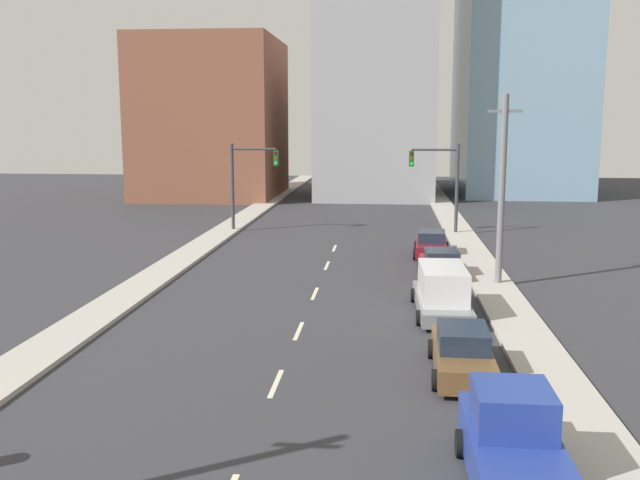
# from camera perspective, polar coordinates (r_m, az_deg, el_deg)

# --- Properties ---
(sidewalk_left) EXTENTS (2.06, 98.12, 0.18)m
(sidewalk_left) POSITION_cam_1_polar(r_m,az_deg,el_deg) (56.21, -6.72, 1.35)
(sidewalk_left) COLOR #ADA89E
(sidewalk_left) RESTS_ON ground
(sidewalk_right) EXTENTS (2.06, 98.12, 0.18)m
(sidewalk_right) POSITION_cam_1_polar(r_m,az_deg,el_deg) (55.19, 10.78, 1.10)
(sidewalk_right) COLOR #ADA89E
(sidewalk_right) RESTS_ON ground
(lane_stripe_at_15m) EXTENTS (0.16, 2.40, 0.01)m
(lane_stripe_at_15m) POSITION_cam_1_polar(r_m,az_deg,el_deg) (22.34, -3.54, -11.37)
(lane_stripe_at_15m) COLOR beige
(lane_stripe_at_15m) RESTS_ON ground
(lane_stripe_at_21m) EXTENTS (0.16, 2.40, 0.01)m
(lane_stripe_at_21m) POSITION_cam_1_polar(r_m,az_deg,el_deg) (27.58, -1.72, -7.27)
(lane_stripe_at_21m) COLOR beige
(lane_stripe_at_21m) RESTS_ON ground
(lane_stripe_at_27m) EXTENTS (0.16, 2.40, 0.01)m
(lane_stripe_at_27m) POSITION_cam_1_polar(r_m,az_deg,el_deg) (33.39, -0.42, -4.30)
(lane_stripe_at_27m) COLOR beige
(lane_stripe_at_27m) RESTS_ON ground
(lane_stripe_at_34m) EXTENTS (0.16, 2.40, 0.01)m
(lane_stripe_at_34m) POSITION_cam_1_polar(r_m,az_deg,el_deg) (39.78, 0.56, -2.06)
(lane_stripe_at_34m) COLOR beige
(lane_stripe_at_34m) RESTS_ON ground
(lane_stripe_at_39m) EXTENTS (0.16, 2.40, 0.01)m
(lane_stripe_at_39m) POSITION_cam_1_polar(r_m,az_deg,el_deg) (45.25, 1.16, -0.65)
(lane_stripe_at_39m) COLOR beige
(lane_stripe_at_39m) RESTS_ON ground
(building_brick_left) EXTENTS (14.00, 16.00, 16.50)m
(building_brick_left) POSITION_cam_1_polar(r_m,az_deg,el_deg) (77.49, -8.60, 9.57)
(building_brick_left) COLOR brown
(building_brick_left) RESTS_ON ground
(building_office_center) EXTENTS (12.00, 20.00, 29.28)m
(building_office_center) POSITION_cam_1_polar(r_m,az_deg,el_deg) (79.50, 4.56, 14.25)
(building_office_center) COLOR #99999E
(building_office_center) RESTS_ON ground
(building_glass_right) EXTENTS (13.00, 20.00, 30.69)m
(building_glass_right) POSITION_cam_1_polar(r_m,az_deg,el_deg) (84.76, 15.71, 14.12)
(building_glass_right) COLOR #7A9EB7
(building_glass_right) RESTS_ON ground
(traffic_signal_left) EXTENTS (3.51, 0.35, 6.40)m
(traffic_signal_left) POSITION_cam_1_polar(r_m,az_deg,el_deg) (51.99, -6.03, 5.13)
(traffic_signal_left) COLOR #38383D
(traffic_signal_left) RESTS_ON ground
(traffic_signal_right) EXTENTS (3.51, 0.35, 6.40)m
(traffic_signal_right) POSITION_cam_1_polar(r_m,az_deg,el_deg) (51.10, 9.88, 4.97)
(traffic_signal_right) COLOR #38383D
(traffic_signal_right) RESTS_ON ground
(utility_pole_right_mid) EXTENTS (1.60, 0.32, 9.23)m
(utility_pole_right_mid) POSITION_cam_1_polar(r_m,az_deg,el_deg) (35.29, 14.35, 3.95)
(utility_pole_right_mid) COLOR slate
(utility_pole_right_mid) RESTS_ON ground
(pickup_truck_blue) EXTENTS (2.23, 6.25, 2.15)m
(pickup_truck_blue) POSITION_cam_1_polar(r_m,az_deg,el_deg) (16.39, 15.49, -16.46)
(pickup_truck_blue) COLOR navy
(pickup_truck_blue) RESTS_ON ground
(sedan_brown) EXTENTS (2.10, 4.82, 1.54)m
(sedan_brown) POSITION_cam_1_polar(r_m,az_deg,el_deg) (23.28, 11.33, -8.86)
(sedan_brown) COLOR brown
(sedan_brown) RESTS_ON ground
(box_truck_gray) EXTENTS (2.45, 6.05, 2.06)m
(box_truck_gray) POSITION_cam_1_polar(r_m,az_deg,el_deg) (30.05, 9.75, -4.10)
(box_truck_gray) COLOR slate
(box_truck_gray) RESTS_ON ground
(sedan_red) EXTENTS (2.33, 4.61, 1.40)m
(sedan_red) POSITION_cam_1_polar(r_m,az_deg,el_deg) (37.41, 9.69, -1.94)
(sedan_red) COLOR red
(sedan_red) RESTS_ON ground
(sedan_maroon) EXTENTS (2.27, 4.83, 1.50)m
(sedan_maroon) POSITION_cam_1_polar(r_m,az_deg,el_deg) (43.08, 8.90, -0.37)
(sedan_maroon) COLOR maroon
(sedan_maroon) RESTS_ON ground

